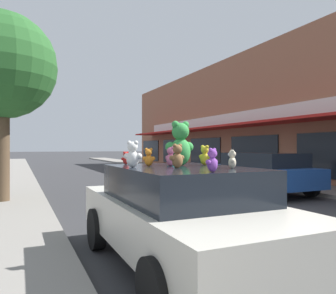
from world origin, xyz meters
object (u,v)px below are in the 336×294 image
Objects in this scene: teddy_bear_orange at (149,157)px; parked_car_far_center at (263,171)px; teddy_bear_red at (126,158)px; teddy_bear_cream at (232,159)px; plush_art_car at (181,213)px; teddy_bear_teal at (171,157)px; teddy_bear_white at (133,154)px; teddy_bear_giant at (180,144)px; teddy_bear_purple at (212,160)px; teddy_bear_brown at (177,156)px; teddy_bear_pink at (171,156)px; teddy_bear_yellow at (205,156)px; street_tree at (2,67)px.

teddy_bear_orange reaches higher than parked_car_far_center.
teddy_bear_cream is at bearing 117.98° from teddy_bear_red.
plush_art_car is 8.22m from parked_car_far_center.
teddy_bear_teal is 0.60× the size of teddy_bear_white.
teddy_bear_purple is at bearing 70.11° from teddy_bear_giant.
teddy_bear_brown reaches higher than teddy_bear_pink.
plush_art_car is at bearing -138.75° from parked_car_far_center.
teddy_bear_white is at bearing 54.19° from teddy_bear_teal.
plush_art_car is at bearing -111.93° from teddy_bear_cream.
teddy_bear_pink is at bearing 78.51° from teddy_bear_teal.
teddy_bear_white reaches higher than teddy_bear_yellow.
teddy_bear_yellow reaches higher than teddy_bear_cream.
teddy_bear_cream is 1.90m from teddy_bear_red.
street_tree reaches higher than teddy_bear_yellow.
teddy_bear_white is at bearing 72.47° from teddy_bear_pink.
teddy_bear_white reaches higher than teddy_bear_purple.
teddy_bear_teal is (0.49, 1.24, -0.05)m from teddy_bear_brown.
teddy_bear_purple is at bearing 129.90° from teddy_bear_yellow.
teddy_bear_cream is (0.85, -0.97, -0.01)m from teddy_bear_orange.
teddy_bear_giant is at bearing -127.27° from teddy_bear_white.
teddy_bear_teal is at bearing 175.56° from teddy_bear_red.
teddy_bear_cream reaches higher than plush_art_car.
teddy_bear_teal is at bearing -143.27° from parked_car_far_center.
street_tree reaches higher than teddy_bear_orange.
teddy_bear_giant is 0.99m from teddy_bear_cream.
teddy_bear_pink is (0.12, 0.48, -0.02)m from teddy_bear_brown.
teddy_bear_brown is 1.47× the size of teddy_bear_teal.
teddy_bear_purple is 0.07× the size of parked_car_far_center.
teddy_bear_red is at bearing -69.74° from street_tree.
teddy_bear_giant is 0.28m from teddy_bear_pink.
plush_art_car is at bearing 166.16° from teddy_bear_orange.
teddy_bear_brown is (-0.66, 0.37, 0.04)m from teddy_bear_cream.
teddy_bear_brown reaches higher than teddy_bear_purple.
street_tree reaches higher than parked_car_far_center.
teddy_bear_brown is at bearing -130.50° from plush_art_car.
teddy_bear_brown is (0.36, -1.24, 0.06)m from teddy_bear_red.
teddy_bear_brown is 0.08× the size of parked_car_far_center.
teddy_bear_teal is (0.45, 2.08, -0.02)m from teddy_bear_purple.
teddy_bear_pink is 0.07× the size of parked_car_far_center.
parked_car_far_center is (6.02, 5.06, -0.95)m from teddy_bear_giant.
plush_art_car is 1.41m from teddy_bear_red.
teddy_bear_red is at bearing -146.93° from parked_car_far_center.
plush_art_car is 19.90× the size of teddy_bear_red.
teddy_bear_cream is at bearing -172.49° from teddy_bear_pink.
teddy_bear_orange is 0.72× the size of teddy_bear_white.
teddy_bear_brown is at bearing 50.96° from teddy_bear_giant.
teddy_bear_white is (-0.16, -0.85, 0.08)m from teddy_bear_red.
teddy_bear_yellow is 7.65m from parked_car_far_center.
teddy_bear_orange is 1.09× the size of teddy_bear_cream.
teddy_bear_orange is 0.94m from teddy_bear_teal.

